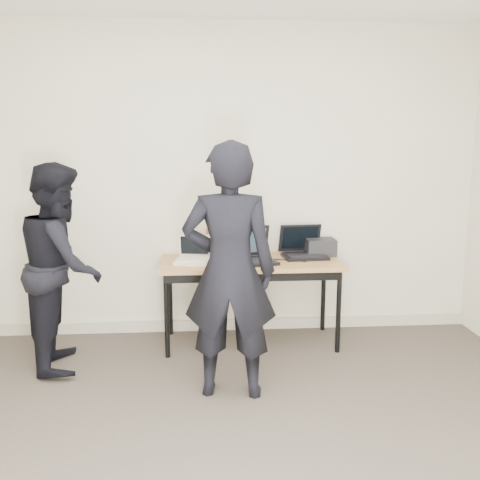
{
  "coord_description": "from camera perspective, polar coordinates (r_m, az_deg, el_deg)",
  "views": [
    {
      "loc": [
        -0.2,
        -2.43,
        1.69
      ],
      "look_at": [
        0.1,
        1.6,
        0.95
      ],
      "focal_mm": 40.0,
      "sensor_mm": 36.0,
      "label": 1
    }
  ],
  "objects": [
    {
      "name": "room",
      "position": [
        2.47,
        0.48,
        2.44
      ],
      "size": [
        4.6,
        4.6,
        2.8
      ],
      "color": "#423A32",
      "rests_on": "ground"
    },
    {
      "name": "laptop_center",
      "position": [
        4.4,
        1.15,
        -1.5
      ],
      "size": [
        0.44,
        0.43,
        0.29
      ],
      "rotation": [
        0.0,
        0.0,
        0.2
      ],
      "color": "black",
      "rests_on": "desk"
    },
    {
      "name": "power_brick",
      "position": [
        4.27,
        -1.58,
        -2.58
      ],
      "size": [
        0.09,
        0.06,
        0.03
      ],
      "primitive_type": "cube",
      "rotation": [
        0.0,
        0.0,
        0.15
      ],
      "color": "black",
      "rests_on": "desk"
    },
    {
      "name": "person_typist",
      "position": [
        3.52,
        -1.16,
        -3.37
      ],
      "size": [
        0.67,
        0.48,
        1.71
      ],
      "primitive_type": "imported",
      "rotation": [
        0.0,
        0.0,
        3.02
      ],
      "color": "black",
      "rests_on": "ground"
    },
    {
      "name": "baseboard",
      "position": [
        4.95,
        -1.72,
        -8.99
      ],
      "size": [
        4.5,
        0.03,
        0.1
      ],
      "primitive_type": "cube",
      "color": "#ADA68F",
      "rests_on": "ground"
    },
    {
      "name": "cables",
      "position": [
        4.39,
        0.09,
        -2.35
      ],
      "size": [
        1.0,
        0.3,
        0.01
      ],
      "rotation": [
        0.0,
        0.0,
        0.0
      ],
      "color": "black",
      "rests_on": "desk"
    },
    {
      "name": "tissue",
      "position": [
        4.61,
        -0.96,
        1.8
      ],
      "size": [
        0.13,
        0.1,
        0.08
      ],
      "primitive_type": "ellipsoid",
      "rotation": [
        0.0,
        0.0,
        -0.03
      ],
      "color": "white",
      "rests_on": "leather_satchel"
    },
    {
      "name": "person_observer",
      "position": [
        4.25,
        -18.5,
        -2.63
      ],
      "size": [
        0.7,
        0.84,
        1.55
      ],
      "primitive_type": "imported",
      "rotation": [
        0.0,
        0.0,
        1.73
      ],
      "color": "black",
      "rests_on": "ground"
    },
    {
      "name": "leather_satchel",
      "position": [
        4.63,
        -1.33,
        -0.13
      ],
      "size": [
        0.38,
        0.21,
        0.25
      ],
      "rotation": [
        0.0,
        0.0,
        -0.1
      ],
      "color": "brown",
      "rests_on": "desk"
    },
    {
      "name": "desk",
      "position": [
        4.46,
        1.15,
        -2.98
      ],
      "size": [
        1.5,
        0.65,
        0.72
      ],
      "rotation": [
        0.0,
        0.0,
        0.0
      ],
      "color": "olive",
      "rests_on": "ground"
    },
    {
      "name": "equipment_box",
      "position": [
        4.72,
        8.57,
        -0.74
      ],
      "size": [
        0.25,
        0.21,
        0.14
      ],
      "primitive_type": "cube",
      "rotation": [
        0.0,
        0.0,
        0.01
      ],
      "color": "black",
      "rests_on": "desk"
    },
    {
      "name": "laptop_right",
      "position": [
        4.63,
        6.73,
        -1.03
      ],
      "size": [
        0.4,
        0.38,
        0.27
      ],
      "rotation": [
        0.0,
        0.0,
        0.09
      ],
      "color": "black",
      "rests_on": "desk"
    },
    {
      "name": "laptop_beige",
      "position": [
        4.4,
        -5.06,
        -1.83
      ],
      "size": [
        0.31,
        0.3,
        0.22
      ],
      "rotation": [
        0.0,
        0.0,
        -0.16
      ],
      "color": "beige",
      "rests_on": "desk"
    }
  ]
}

